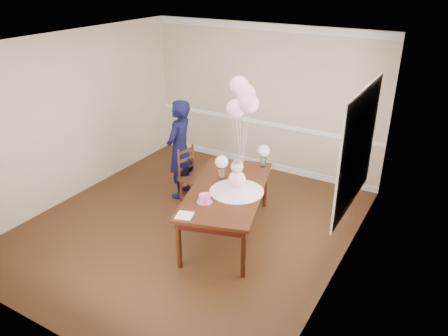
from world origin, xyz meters
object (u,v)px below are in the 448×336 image
at_px(birthday_cake, 205,198).
at_px(dining_chair_seat, 195,179).
at_px(woman, 180,149).
at_px(dining_table_top, 227,190).

xyz_separation_m(birthday_cake, dining_chair_seat, (-0.89, 1.07, -0.40)).
bearing_deg(woman, birthday_cake, 39.59).
bearing_deg(dining_chair_seat, birthday_cake, -40.71).
xyz_separation_m(dining_chair_seat, woman, (-0.32, 0.06, 0.43)).
distance_m(dining_table_top, dining_chair_seat, 1.16).
bearing_deg(birthday_cake, dining_chair_seat, 129.68).
height_order(dining_table_top, woman, woman).
relative_size(dining_table_top, dining_chair_seat, 5.00).
height_order(dining_chair_seat, woman, woman).
xyz_separation_m(dining_table_top, birthday_cake, (-0.06, -0.49, 0.08)).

